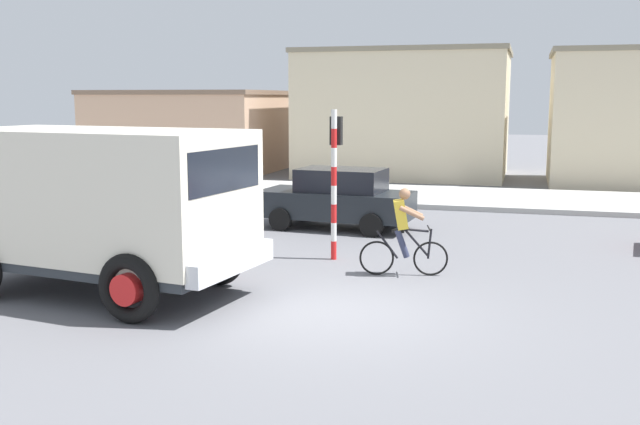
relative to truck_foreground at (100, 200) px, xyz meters
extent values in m
plane|color=slate|center=(4.41, 0.04, -1.67)|extent=(120.00, 120.00, 0.00)
cube|color=#ADADA8|center=(4.41, 13.78, -1.59)|extent=(80.00, 5.00, 0.16)
cube|color=silver|center=(-0.03, 0.00, 0.13)|extent=(5.50, 3.21, 2.20)
cube|color=#2D3338|center=(-0.03, 0.00, -1.05)|extent=(5.39, 3.15, 0.16)
cube|color=silver|center=(2.64, -0.38, -0.87)|extent=(0.58, 2.38, 0.36)
cube|color=black|center=(2.49, -0.36, 0.63)|extent=(0.42, 2.12, 0.70)
torus|color=black|center=(1.75, 1.04, -1.12)|extent=(1.12, 0.39, 1.10)
cylinder|color=red|center=(1.75, 1.04, -1.12)|extent=(0.53, 0.37, 0.50)
torus|color=black|center=(1.38, -1.49, -1.12)|extent=(1.12, 0.39, 1.10)
cylinder|color=red|center=(1.38, -1.49, -1.12)|extent=(0.53, 0.37, 0.50)
torus|color=black|center=(-1.44, 1.50, -1.12)|extent=(1.12, 0.39, 1.10)
cylinder|color=red|center=(-1.44, 1.50, -1.12)|extent=(0.53, 0.37, 0.50)
torus|color=black|center=(5.46, 2.82, -1.33)|extent=(0.67, 0.19, 0.68)
torus|color=black|center=(4.43, 2.60, -1.33)|extent=(0.67, 0.19, 0.68)
cylinder|color=black|center=(5.12, 2.75, -0.76)|extent=(0.59, 0.17, 0.09)
cylinder|color=black|center=(5.18, 2.76, -1.01)|extent=(0.51, 0.15, 0.57)
cylinder|color=black|center=(4.63, 2.64, -1.06)|extent=(0.44, 0.14, 0.57)
cylinder|color=black|center=(5.43, 2.82, -1.03)|extent=(0.10, 0.06, 0.59)
cylinder|color=black|center=(5.41, 2.81, -0.72)|extent=(0.14, 0.49, 0.03)
cube|color=black|center=(4.83, 2.68, -0.79)|extent=(0.26, 0.17, 0.06)
cube|color=gold|center=(4.88, 2.69, -0.46)|extent=(0.36, 0.38, 0.59)
sphere|color=#9E7051|center=(4.94, 2.71, -0.06)|extent=(0.22, 0.22, 0.22)
cylinder|color=#2D334C|center=(4.88, 2.80, -1.02)|extent=(0.32, 0.18, 0.57)
cylinder|color=#9E7051|center=(5.04, 2.89, -0.41)|extent=(0.50, 0.19, 0.29)
cylinder|color=#2D334C|center=(4.93, 2.60, -1.02)|extent=(0.32, 0.18, 0.57)
cylinder|color=#9E7051|center=(5.10, 2.58, -0.41)|extent=(0.50, 0.19, 0.29)
cylinder|color=red|center=(3.27, 3.71, -1.47)|extent=(0.12, 0.12, 0.40)
cylinder|color=white|center=(3.27, 3.71, -1.07)|extent=(0.12, 0.12, 0.40)
cylinder|color=red|center=(3.27, 3.71, -0.67)|extent=(0.12, 0.12, 0.40)
cylinder|color=white|center=(3.27, 3.71, -0.27)|extent=(0.12, 0.12, 0.40)
cylinder|color=red|center=(3.27, 3.71, 0.13)|extent=(0.12, 0.12, 0.40)
cylinder|color=white|center=(3.27, 3.71, 0.53)|extent=(0.12, 0.12, 0.40)
cylinder|color=red|center=(3.27, 3.71, 0.93)|extent=(0.12, 0.12, 0.40)
cylinder|color=white|center=(3.27, 3.71, 1.33)|extent=(0.12, 0.12, 0.40)
cube|color=black|center=(3.27, 3.89, 1.08)|extent=(0.24, 0.20, 0.60)
sphere|color=green|center=(3.27, 4.01, 1.08)|extent=(0.14, 0.14, 0.14)
cube|color=#1E2328|center=(2.36, 7.38, -1.02)|extent=(4.13, 2.04, 0.70)
cube|color=black|center=(2.51, 7.37, -0.37)|extent=(2.32, 1.63, 0.60)
cylinder|color=black|center=(1.05, 6.65, -1.37)|extent=(0.61, 0.23, 0.60)
cylinder|color=black|center=(1.20, 8.34, -1.37)|extent=(0.61, 0.23, 0.60)
cylinder|color=black|center=(3.53, 6.43, -1.37)|extent=(0.61, 0.23, 0.60)
cylinder|color=black|center=(3.67, 8.12, -1.37)|extent=(0.61, 0.23, 0.60)
cube|color=tan|center=(-8.15, 20.50, 0.12)|extent=(8.06, 6.49, 3.57)
cube|color=#775E4C|center=(-8.15, 20.50, 2.00)|extent=(8.22, 6.62, 0.20)
cube|color=beige|center=(1.92, 21.49, 0.98)|extent=(8.79, 6.77, 5.29)
cube|color=gray|center=(1.92, 21.49, 3.73)|extent=(8.96, 6.91, 0.20)
camera|label=1|loc=(7.15, -11.11, 1.78)|focal=40.88mm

